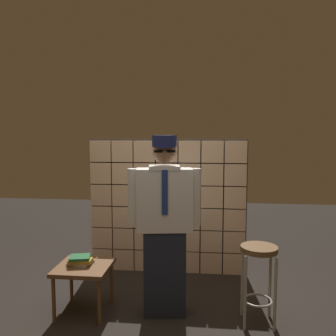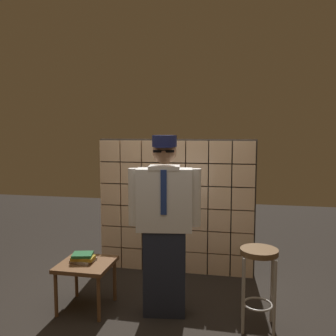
{
  "view_description": "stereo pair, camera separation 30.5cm",
  "coord_description": "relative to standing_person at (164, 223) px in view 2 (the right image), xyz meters",
  "views": [
    {
      "loc": [
        0.49,
        -3.03,
        1.79
      ],
      "look_at": [
        0.13,
        0.31,
        1.45
      ],
      "focal_mm": 38.01,
      "sensor_mm": 36.0,
      "label": 1
    },
    {
      "loc": [
        0.79,
        -2.98,
        1.79
      ],
      "look_at": [
        0.13,
        0.31,
        1.45
      ],
      "focal_mm": 38.01,
      "sensor_mm": 36.0,
      "label": 2
    }
  ],
  "objects": [
    {
      "name": "glass_block_wall",
      "position": [
        -0.1,
        1.1,
        -0.08
      ],
      "size": [
        2.01,
        0.1,
        1.73
      ],
      "color": "#E0B78C",
      "rests_on": "ground"
    },
    {
      "name": "standing_person",
      "position": [
        0.0,
        0.0,
        0.0
      ],
      "size": [
        0.71,
        0.33,
        1.76
      ],
      "rotation": [
        0.0,
        0.0,
        0.14
      ],
      "color": "#1E2333",
      "rests_on": "ground"
    },
    {
      "name": "ground_plane",
      "position": [
        -0.1,
        -0.3,
        -0.92
      ],
      "size": [
        12.0,
        12.0,
        0.0
      ],
      "color": "black"
    },
    {
      "name": "side_table",
      "position": [
        -0.8,
        -0.05,
        -0.5
      ],
      "size": [
        0.52,
        0.52,
        0.48
      ],
      "color": "brown",
      "rests_on": "ground"
    },
    {
      "name": "bar_stool",
      "position": [
        0.89,
        -0.08,
        -0.36
      ],
      "size": [
        0.34,
        0.34,
        0.74
      ],
      "color": "brown",
      "rests_on": "ground"
    },
    {
      "name": "book_stack",
      "position": [
        -0.84,
        -0.04,
        -0.4
      ],
      "size": [
        0.25,
        0.23,
        0.09
      ],
      "color": "gray",
      "rests_on": "side_table"
    }
  ]
}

